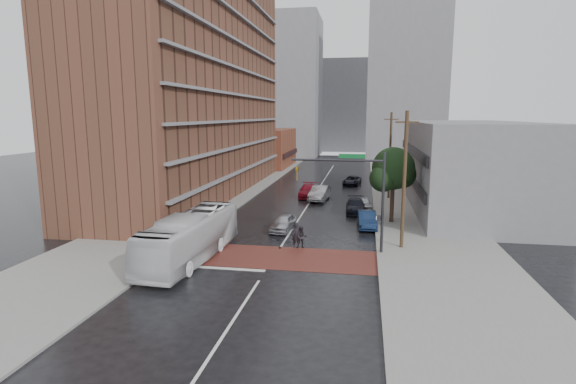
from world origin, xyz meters
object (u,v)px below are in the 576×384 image
(pedestrian_a, at_px, (296,235))
(car_parked_far, at_px, (363,203))
(transit_bus, at_px, (191,237))
(car_parked_near, at_px, (367,220))
(pedestrian_b, at_px, (302,237))
(car_travel_a, at_px, (283,223))
(car_parked_mid, at_px, (356,206))
(suv_travel, at_px, (352,181))
(car_travel_c, at_px, (308,191))
(car_travel_b, at_px, (320,193))

(pedestrian_a, distance_m, car_parked_far, 15.23)
(transit_bus, distance_m, car_parked_near, 16.09)
(transit_bus, bearing_deg, pedestrian_b, 32.48)
(car_travel_a, distance_m, car_parked_mid, 10.16)
(pedestrian_b, distance_m, car_parked_far, 15.11)
(suv_travel, bearing_deg, pedestrian_b, -85.81)
(pedestrian_b, height_order, car_parked_near, pedestrian_b)
(transit_bus, relative_size, suv_travel, 2.57)
(car_parked_near, bearing_deg, transit_bus, -141.00)
(car_parked_mid, bearing_deg, suv_travel, 90.82)
(suv_travel, distance_m, car_parked_far, 16.63)
(car_travel_c, distance_m, car_parked_mid, 9.71)
(pedestrian_b, distance_m, car_parked_near, 8.44)
(pedestrian_a, bearing_deg, car_parked_mid, 69.79)
(pedestrian_b, bearing_deg, car_travel_c, 81.60)
(pedestrian_a, height_order, pedestrian_b, pedestrian_a)
(pedestrian_a, height_order, suv_travel, pedestrian_a)
(pedestrian_a, relative_size, car_travel_b, 0.37)
(pedestrian_b, bearing_deg, car_parked_far, 58.95)
(car_travel_b, xyz_separation_m, car_travel_c, (-1.58, 1.89, -0.09))
(car_parked_near, bearing_deg, suv_travel, 90.68)
(car_travel_b, height_order, suv_travel, car_travel_b)
(car_parked_near, bearing_deg, pedestrian_a, -130.38)
(transit_bus, relative_size, car_parked_far, 2.92)
(pedestrian_b, height_order, car_travel_a, pedestrian_b)
(pedestrian_b, height_order, car_parked_far, pedestrian_b)
(car_travel_b, distance_m, car_parked_mid, 7.26)
(car_travel_a, bearing_deg, pedestrian_a, -63.22)
(pedestrian_b, bearing_deg, pedestrian_a, 165.65)
(pedestrian_a, xyz_separation_m, car_travel_c, (-1.78, 20.79, -0.20))
(transit_bus, height_order, car_parked_mid, transit_bus)
(car_travel_a, xyz_separation_m, car_travel_b, (1.67, 14.18, 0.14))
(suv_travel, distance_m, car_parked_mid, 18.05)
(car_travel_a, relative_size, car_travel_c, 0.80)
(car_travel_c, bearing_deg, pedestrian_b, -86.67)
(transit_bus, relative_size, car_travel_b, 2.27)
(car_parked_near, xyz_separation_m, car_parked_mid, (-1.10, 6.01, -0.03))
(transit_bus, distance_m, car_travel_a, 9.96)
(car_travel_b, relative_size, car_travel_c, 0.99)
(car_travel_a, bearing_deg, car_travel_b, 88.50)
(transit_bus, bearing_deg, suv_travel, 77.25)
(suv_travel, xyz_separation_m, car_parked_mid, (0.94, -18.02, 0.07))
(car_parked_near, relative_size, car_parked_mid, 0.91)
(transit_bus, height_order, car_travel_a, transit_bus)
(transit_bus, height_order, pedestrian_a, transit_bus)
(transit_bus, distance_m, car_travel_b, 23.79)
(car_travel_b, distance_m, car_parked_near, 13.04)
(pedestrian_b, relative_size, car_travel_c, 0.32)
(pedestrian_a, xyz_separation_m, suv_travel, (3.08, 31.02, -0.32))
(car_travel_a, relative_size, car_travel_b, 0.81)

